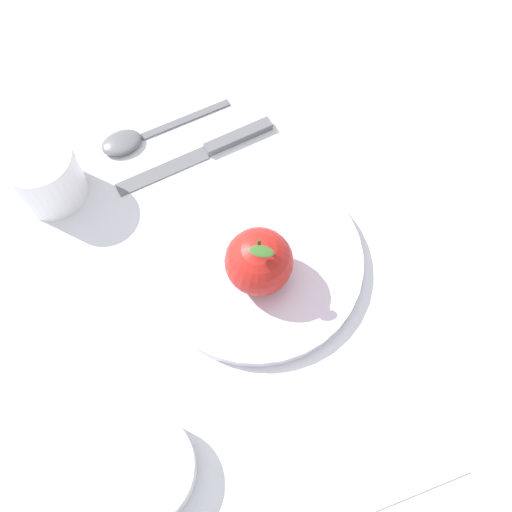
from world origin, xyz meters
name	(u,v)px	position (x,y,z in m)	size (l,w,h in m)	color
ground_plane	(240,255)	(0.00, 0.00, 0.00)	(2.40, 2.40, 0.00)	silver
dinner_plate	(256,260)	(0.01, 0.01, 0.01)	(0.23, 0.23, 0.01)	silver
apple	(259,262)	(0.03, 0.01, 0.05)	(0.07, 0.07, 0.08)	#B21E19
side_bowl	(140,469)	(0.19, -0.14, 0.02)	(0.10, 0.10, 0.03)	white
cup	(44,173)	(-0.12, -0.19, 0.04)	(0.08, 0.08, 0.07)	white
knife	(210,149)	(-0.14, 0.00, 0.00)	(0.06, 0.19, 0.01)	#59595E
spoon	(135,138)	(-0.17, -0.09, 0.01)	(0.06, 0.16, 0.01)	#59595E
linen_napkin	(370,428)	(0.21, 0.08, 0.00)	(0.14, 0.14, 0.00)	silver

